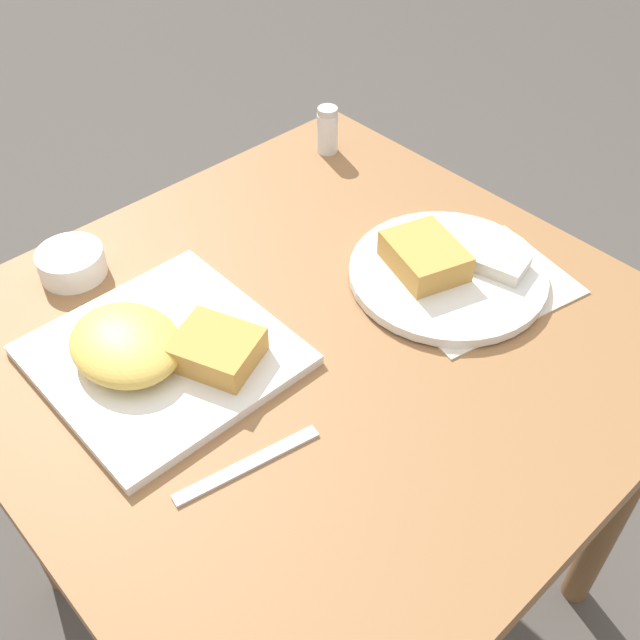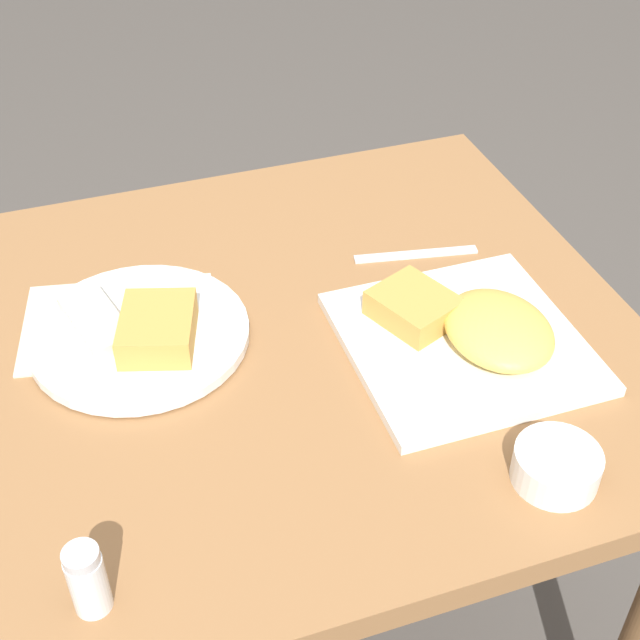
{
  "view_description": "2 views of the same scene",
  "coord_description": "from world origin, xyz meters",
  "px_view_note": "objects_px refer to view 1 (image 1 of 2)",
  "views": [
    {
      "loc": [
        0.52,
        -0.47,
        1.41
      ],
      "look_at": [
        0.03,
        -0.02,
        0.77
      ],
      "focal_mm": 42.0,
      "sensor_mm": 36.0,
      "label": 1
    },
    {
      "loc": [
        -0.83,
        0.27,
        1.46
      ],
      "look_at": [
        -0.01,
        -0.01,
        0.74
      ],
      "focal_mm": 50.0,
      "sensor_mm": 36.0,
      "label": 2
    }
  ],
  "objects_px": {
    "plate_oval_far": "(445,268)",
    "sauce_ramekin": "(71,262)",
    "plate_square_near": "(156,350)",
    "butter_knife": "(248,465)",
    "salt_shaker": "(327,133)"
  },
  "relations": [
    {
      "from": "plate_oval_far",
      "to": "sauce_ramekin",
      "type": "height_order",
      "value": "plate_oval_far"
    },
    {
      "from": "plate_square_near",
      "to": "butter_knife",
      "type": "relative_size",
      "value": 1.61
    },
    {
      "from": "sauce_ramekin",
      "to": "salt_shaker",
      "type": "height_order",
      "value": "salt_shaker"
    },
    {
      "from": "sauce_ramekin",
      "to": "salt_shaker",
      "type": "distance_m",
      "value": 0.49
    },
    {
      "from": "plate_square_near",
      "to": "salt_shaker",
      "type": "bearing_deg",
      "value": 113.86
    },
    {
      "from": "plate_oval_far",
      "to": "butter_knife",
      "type": "height_order",
      "value": "plate_oval_far"
    },
    {
      "from": "plate_oval_far",
      "to": "sauce_ramekin",
      "type": "bearing_deg",
      "value": -133.67
    },
    {
      "from": "sauce_ramekin",
      "to": "salt_shaker",
      "type": "relative_size",
      "value": 1.15
    },
    {
      "from": "butter_knife",
      "to": "sauce_ramekin",
      "type": "bearing_deg",
      "value": 97.29
    },
    {
      "from": "sauce_ramekin",
      "to": "butter_knife",
      "type": "distance_m",
      "value": 0.43
    },
    {
      "from": "plate_square_near",
      "to": "salt_shaker",
      "type": "xyz_separation_m",
      "value": [
        -0.22,
        0.5,
        0.01
      ]
    },
    {
      "from": "plate_oval_far",
      "to": "sauce_ramekin",
      "type": "xyz_separation_m",
      "value": [
        -0.36,
        -0.38,
        0.0
      ]
    },
    {
      "from": "sauce_ramekin",
      "to": "salt_shaker",
      "type": "bearing_deg",
      "value": 89.43
    },
    {
      "from": "plate_square_near",
      "to": "plate_oval_far",
      "type": "height_order",
      "value": "plate_square_near"
    },
    {
      "from": "salt_shaker",
      "to": "butter_knife",
      "type": "xyz_separation_m",
      "value": [
        0.42,
        -0.52,
        -0.03
      ]
    }
  ]
}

